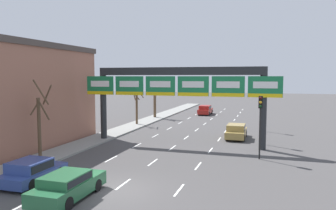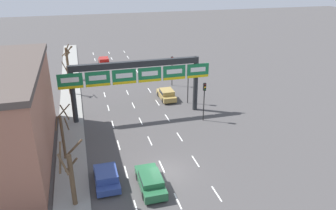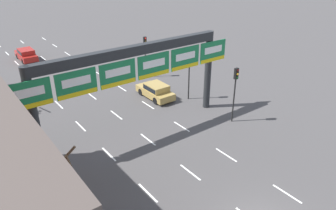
% 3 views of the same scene
% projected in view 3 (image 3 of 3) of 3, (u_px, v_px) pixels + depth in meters
% --- Properties ---
extents(lane_dashes, '(6.72, 67.00, 0.01)m').
position_uv_depth(lane_dashes, '(131.00, 126.00, 26.69)').
color(lane_dashes, white).
rests_on(lane_dashes, ground_plane).
extents(sign_gantry, '(17.81, 0.70, 6.95)m').
position_uv_depth(sign_gantry, '(135.00, 69.00, 23.68)').
color(sign_gantry, '#232628').
rests_on(sign_gantry, ground_plane).
extents(car_red, '(1.83, 4.44, 1.48)m').
position_uv_depth(car_red, '(26.00, 54.00, 41.85)').
color(car_red, maroon).
rests_on(car_red, ground_plane).
extents(car_gold, '(1.85, 4.26, 1.43)m').
position_uv_depth(car_gold, '(156.00, 90.00, 31.45)').
color(car_gold, '#A88947').
rests_on(car_gold, ground_plane).
extents(traffic_light_near_gantry, '(0.30, 0.35, 4.70)m').
position_uv_depth(traffic_light_near_gantry, '(235.00, 84.00, 26.01)').
color(traffic_light_near_gantry, black).
rests_on(traffic_light_near_gantry, ground_plane).
extents(traffic_light_mid_block, '(0.30, 0.35, 4.55)m').
position_uv_depth(traffic_light_mid_block, '(145.00, 49.00, 35.39)').
color(traffic_light_mid_block, black).
rests_on(traffic_light_mid_block, ground_plane).
extents(traffic_light_far_end, '(0.30, 0.35, 4.72)m').
position_uv_depth(traffic_light_far_end, '(189.00, 66.00, 30.05)').
color(traffic_light_far_end, black).
rests_on(traffic_light_far_end, ground_plane).
extents(tree_bare_second, '(1.57, 1.82, 5.77)m').
position_uv_depth(tree_bare_second, '(66.00, 206.00, 14.55)').
color(tree_bare_second, brown).
rests_on(tree_bare_second, sidewalk_left).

